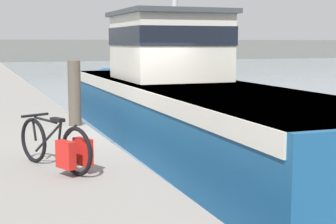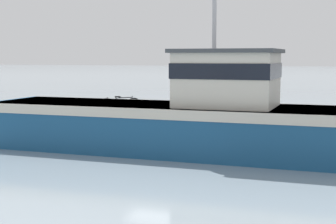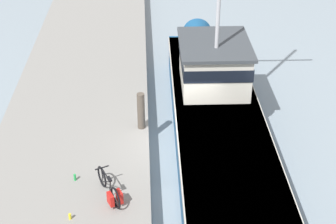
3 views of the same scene
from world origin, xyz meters
name	(u,v)px [view 1 (image 1 of 3)]	position (x,y,z in m)	size (l,w,h in m)	color
ground_plane	(157,160)	(0.00, 0.00, 0.00)	(320.00, 320.00, 0.00)	#84939E
far_shoreline	(214,49)	(30.00, 59.33, 1.40)	(180.00, 5.00, 2.80)	slate
fishing_boat_main	(181,97)	(1.17, 1.47, 1.16)	(3.29, 15.28, 10.10)	navy
bicycle_touring	(60,147)	(-2.52, -3.07, 1.06)	(0.86, 1.65, 0.75)	black
mooring_post	(75,93)	(-1.59, 0.81, 1.42)	(0.27, 0.27, 1.40)	#51473D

